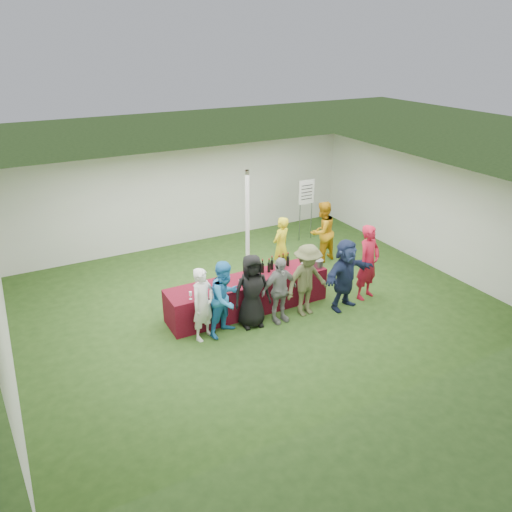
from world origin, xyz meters
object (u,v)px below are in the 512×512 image
customer_1 (226,298)px  customer_2 (252,291)px  staff_pourer (281,247)px  customer_3 (279,290)px  customer_4 (307,280)px  customer_6 (368,262)px  staff_back (322,232)px  serving_table (248,294)px  customer_0 (203,304)px  wine_list_sign (306,197)px  dump_bucket (318,264)px  customer_5 (345,275)px

customer_1 → customer_2: bearing=-21.4°
staff_pourer → customer_3: 2.23m
customer_4 → customer_6: size_ratio=0.92×
staff_pourer → staff_back: size_ratio=0.93×
serving_table → customer_0: bearing=-155.7°
wine_list_sign → customer_1: 5.47m
dump_bucket → customer_2: (-1.88, -0.37, -0.05)m
customer_3 → customer_4: size_ratio=0.90×
staff_back → customer_5: staff_back is taller
dump_bucket → customer_2: 1.92m
dump_bucket → staff_pourer: 1.41m
customer_0 → customer_6: size_ratio=0.86×
customer_6 → customer_4: bearing=164.4°
customer_3 → customer_5: size_ratio=0.90×
wine_list_sign → customer_5: bearing=-111.1°
serving_table → dump_bucket: (1.67, -0.22, 0.46)m
serving_table → customer_5: bearing=-25.1°
wine_list_sign → customer_1: (-4.18, -3.49, -0.53)m
dump_bucket → customer_3: size_ratio=0.15×
dump_bucket → customer_5: bearing=-70.7°
wine_list_sign → customer_6: wine_list_sign is taller
customer_1 → serving_table: bearing=13.5°
customer_1 → customer_6: customer_6 is taller
customer_0 → customer_1: size_ratio=0.96×
serving_table → customer_6: (2.66, -0.75, 0.50)m
customer_1 → customer_5: customer_5 is taller
customer_2 → customer_6: bearing=5.3°
staff_back → staff_pourer: bearing=-3.4°
dump_bucket → staff_pourer: size_ratio=0.14×
customer_1 → customer_5: size_ratio=0.98×
customer_1 → dump_bucket: bearing=-14.7°
customer_5 → customer_3: bearing=160.2°
customer_0 → serving_table: bearing=0.1°
dump_bucket → staff_pourer: staff_pourer is taller
dump_bucket → wine_list_sign: bearing=61.3°
customer_0 → customer_4: bearing=-28.6°
serving_table → wine_list_sign: (3.37, 2.87, 0.94)m
staff_pourer → customer_2: bearing=21.2°
customer_1 → customer_3: 1.18m
serving_table → customer_5: customer_5 is taller
dump_bucket → wine_list_sign: (1.70, 3.09, 0.48)m
staff_pourer → customer_0: 3.30m
staff_pourer → customer_2: customer_2 is taller
staff_back → customer_3: 3.34m
staff_pourer → customer_1: (-2.33, -1.80, 0.02)m
customer_0 → customer_2: 1.06m
staff_back → customer_5: 2.52m
customer_2 → customer_4: bearing=1.3°
dump_bucket → staff_back: bearing=52.6°
serving_table → customer_2: size_ratio=2.28×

